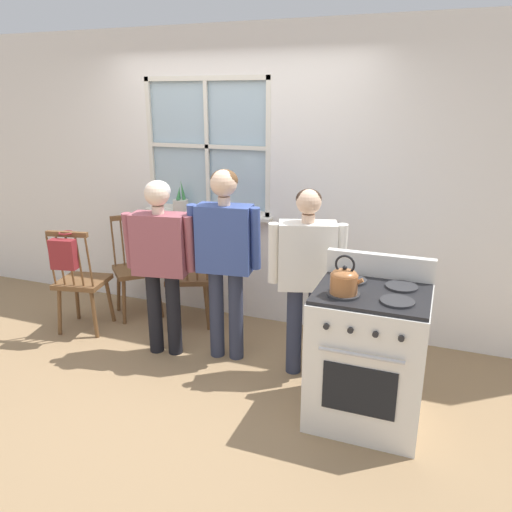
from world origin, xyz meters
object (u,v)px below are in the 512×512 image
at_px(chair_by_window, 82,283).
at_px(chair_center_cluster, 189,278).
at_px(person_teen_center, 225,247).
at_px(stove, 368,355).
at_px(handbag, 63,253).
at_px(person_adult_right, 307,267).
at_px(potted_plant, 181,203).
at_px(kettle, 344,280).
at_px(person_elderly_left, 161,252).
at_px(chair_near_wall, 136,270).

bearing_deg(chair_by_window, chair_center_cluster, -163.13).
relative_size(person_teen_center, stove, 1.45).
relative_size(chair_center_cluster, handbag, 3.22).
xyz_separation_m(chair_center_cluster, person_teen_center, (0.59, -0.46, 0.50)).
bearing_deg(chair_center_cluster, person_teen_center, 118.75).
xyz_separation_m(person_adult_right, stove, (0.55, -0.42, -0.41)).
relative_size(person_adult_right, handbag, 4.78).
xyz_separation_m(chair_center_cluster, stove, (1.81, -0.89, 0.01)).
bearing_deg(potted_plant, chair_center_cluster, -53.20).
bearing_deg(kettle, person_elderly_left, 164.26).
height_order(chair_by_window, person_teen_center, person_teen_center).
relative_size(chair_center_cluster, potted_plant, 3.29).
bearing_deg(chair_center_cluster, stove, 130.51).
distance_m(potted_plant, handbag, 1.19).
height_order(person_elderly_left, potted_plant, person_elderly_left).
bearing_deg(chair_near_wall, person_elderly_left, -86.76).
height_order(kettle, potted_plant, potted_plant).
relative_size(chair_by_window, person_teen_center, 0.63).
bearing_deg(chair_by_window, stove, 159.51).
bearing_deg(kettle, handbag, 172.35).
relative_size(chair_center_cluster, kettle, 4.01).
xyz_separation_m(person_adult_right, handbag, (-2.08, -0.22, -0.06)).
xyz_separation_m(stove, handbag, (-2.63, 0.20, 0.35)).
bearing_deg(person_teen_center, chair_center_cluster, 134.46).
height_order(chair_near_wall, handbag, same).
height_order(chair_center_cluster, person_elderly_left, person_elderly_left).
bearing_deg(person_adult_right, handbag, 168.63).
relative_size(stove, handbag, 3.53).
xyz_separation_m(chair_center_cluster, person_elderly_left, (0.07, -0.58, 0.43)).
xyz_separation_m(chair_center_cluster, handbag, (-0.82, -0.69, 0.36)).
bearing_deg(chair_near_wall, chair_center_cluster, -46.86).
distance_m(person_teen_center, stove, 1.38).
relative_size(kettle, handbag, 0.80).
distance_m(stove, handbag, 2.66).
bearing_deg(person_teen_center, potted_plant, 129.64).
bearing_deg(handbag, person_elderly_left, 7.22).
relative_size(chair_center_cluster, person_teen_center, 0.63).
bearing_deg(chair_center_cluster, chair_near_wall, -25.35).
distance_m(person_elderly_left, person_teen_center, 0.54).
relative_size(person_elderly_left, person_teen_center, 0.94).
relative_size(chair_near_wall, handbag, 3.22).
relative_size(person_teen_center, potted_plant, 5.22).
bearing_deg(stove, chair_by_window, 170.87).
distance_m(person_elderly_left, potted_plant, 0.93).
bearing_deg(person_teen_center, handbag, -178.27).
relative_size(chair_by_window, stove, 0.91).
height_order(chair_center_cluster, kettle, kettle).
xyz_separation_m(chair_near_wall, person_adult_right, (1.86, -0.50, 0.42)).
bearing_deg(stove, person_adult_right, 142.54).
height_order(chair_by_window, chair_near_wall, same).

